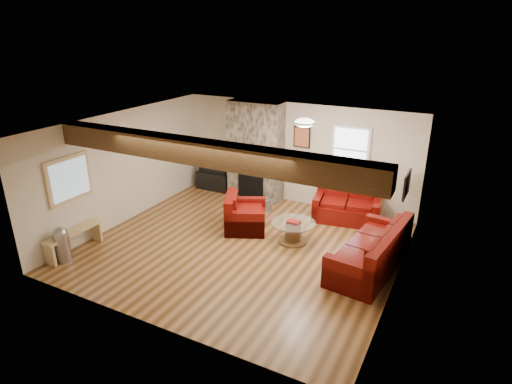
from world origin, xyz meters
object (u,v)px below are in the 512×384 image
floor_lamp (385,174)px  armchair_red (246,212)px  loveseat (347,204)px  coffee_table (293,232)px  tv_cabinet (214,181)px  television (214,164)px  sofa_three (370,248)px

floor_lamp → armchair_red: bearing=-152.9°
loveseat → armchair_red: armchair_red is taller
coffee_table → tv_cabinet: tv_cabinet is taller
tv_cabinet → television: television is taller
sofa_three → armchair_red: (-2.82, 0.40, -0.02)m
loveseat → television: size_ratio=1.74×
television → tv_cabinet: bearing=0.0°
loveseat → armchair_red: bearing=-151.0°
armchair_red → television: 2.65m
armchair_red → loveseat: bearing=-76.6°
sofa_three → television: television is taller
loveseat → coffee_table: bearing=-122.9°
armchair_red → floor_lamp: floor_lamp is taller
tv_cabinet → armchair_red: bearing=-42.2°
tv_cabinet → loveseat: bearing=-4.5°
loveseat → television: bearing=165.9°
loveseat → sofa_three: bearing=-71.9°
television → coffee_table: bearing=-30.8°
armchair_red → television: television is taller
loveseat → floor_lamp: (0.79, -0.12, 0.90)m
television → floor_lamp: floor_lamp is taller
sofa_three → floor_lamp: (-0.19, 1.74, 0.87)m
loveseat → television: television is taller
coffee_table → television: (-3.11, 1.86, 0.51)m
coffee_table → floor_lamp: bearing=44.6°
tv_cabinet → television: size_ratio=1.15×
coffee_table → tv_cabinet: size_ratio=0.94×
coffee_table → floor_lamp: floor_lamp is taller
loveseat → tv_cabinet: size_ratio=1.51×
sofa_three → armchair_red: 2.84m
tv_cabinet → sofa_three: bearing=-24.4°
coffee_table → television: 3.66m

